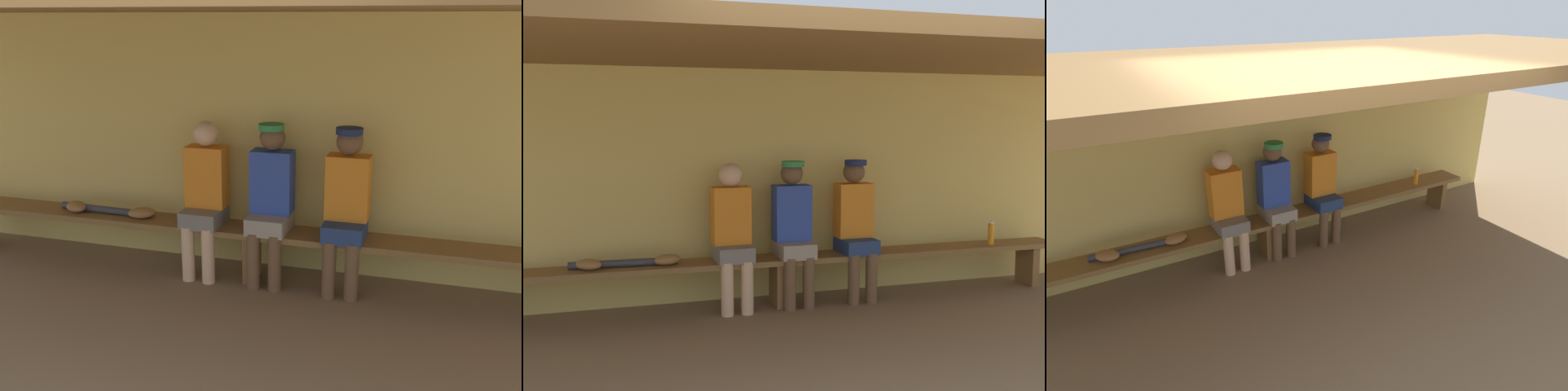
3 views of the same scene
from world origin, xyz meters
TOP-DOWN VIEW (x-y plane):
  - ground_plane at (0.00, 0.00)m, footprint 24.00×24.00m
  - back_wall at (0.00, 2.00)m, footprint 8.00×0.20m
  - dugout_roof at (0.00, 0.70)m, footprint 8.00×2.80m
  - bench at (0.00, 1.55)m, footprint 6.00×0.36m
  - player_in_white at (0.16, 1.55)m, footprint 0.34×0.42m
  - player_with_sunglasses at (0.78, 1.55)m, footprint 0.34×0.42m
  - player_rightmost at (-0.42, 1.55)m, footprint 0.34×0.42m
  - water_bottle_blue at (2.26, 1.50)m, footprint 0.06×0.06m
  - baseball_glove_worn at (-1.67, 1.52)m, footprint 0.29×0.28m
  - baseball_glove_tan at (-1.01, 1.53)m, footprint 0.29×0.25m
  - baseball_bat at (-1.45, 1.55)m, footprint 0.78×0.11m

SIDE VIEW (x-z plane):
  - ground_plane at x=0.00m, z-range 0.00..0.00m
  - bench at x=0.00m, z-range 0.16..0.62m
  - baseball_bat at x=-1.45m, z-range 0.46..0.53m
  - baseball_glove_worn at x=-1.67m, z-range 0.46..0.55m
  - baseball_glove_tan at x=-1.01m, z-range 0.46..0.55m
  - water_bottle_blue at x=2.26m, z-range 0.45..0.69m
  - player_rightmost at x=-0.42m, z-range 0.06..1.40m
  - player_in_white at x=0.16m, z-range 0.07..1.42m
  - player_with_sunglasses at x=0.78m, z-range 0.07..1.42m
  - back_wall at x=0.00m, z-range 0.00..2.20m
  - dugout_roof at x=0.00m, z-range 2.20..2.32m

